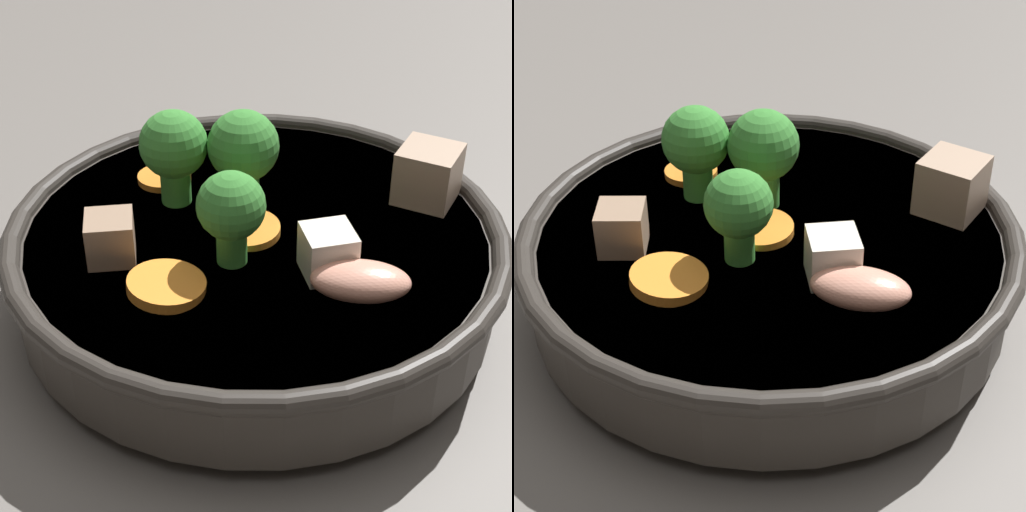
# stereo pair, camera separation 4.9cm
# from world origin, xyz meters

# --- Properties ---
(ground_plane) EXTENTS (3.00, 3.00, 0.00)m
(ground_plane) POSITION_xyz_m (0.00, 0.00, 0.00)
(ground_plane) COLOR slate
(stirfry_bowl) EXTENTS (0.28, 0.28, 0.11)m
(stirfry_bowl) POSITION_xyz_m (0.00, -0.00, 0.04)
(stirfry_bowl) COLOR #38332D
(stirfry_bowl) RESTS_ON ground_plane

